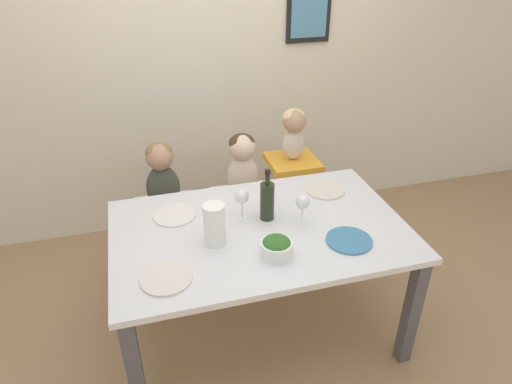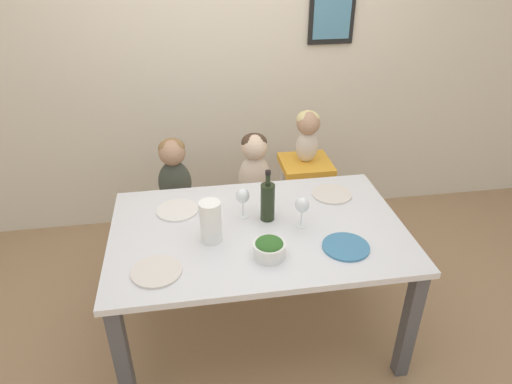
{
  "view_description": "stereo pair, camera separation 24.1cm",
  "coord_description": "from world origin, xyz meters",
  "px_view_note": "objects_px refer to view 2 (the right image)",
  "views": [
    {
      "loc": [
        -0.56,
        -1.93,
        2.14
      ],
      "look_at": [
        0.0,
        0.07,
        0.93
      ],
      "focal_mm": 32.0,
      "sensor_mm": 36.0,
      "label": 1
    },
    {
      "loc": [
        -0.33,
        -1.99,
        2.14
      ],
      "look_at": [
        0.0,
        0.07,
        0.93
      ],
      "focal_mm": 32.0,
      "sensor_mm": 36.0,
      "label": 2
    }
  ],
  "objects_px": {
    "chair_right_highchair": "(305,182)",
    "paper_towel_roll": "(211,222)",
    "wine_glass_near": "(302,205)",
    "dinner_plate_back_left": "(177,210)",
    "person_child_center": "(254,162)",
    "wine_bottle": "(268,201)",
    "dinner_plate_front_left": "(157,271)",
    "chair_far_left": "(178,212)",
    "salad_bowl_large": "(269,248)",
    "person_child_left": "(174,168)",
    "wine_glass_far": "(243,196)",
    "chair_far_center": "(255,205)",
    "dinner_plate_front_right": "(346,247)",
    "dinner_plate_back_right": "(332,194)",
    "person_baby_right": "(308,130)"
  },
  "relations": [
    {
      "from": "person_child_center",
      "to": "dinner_plate_front_left",
      "type": "relative_size",
      "value": 2.01
    },
    {
      "from": "person_child_left",
      "to": "salad_bowl_large",
      "type": "xyz_separation_m",
      "value": [
        0.46,
        -1.02,
        0.05
      ]
    },
    {
      "from": "chair_far_left",
      "to": "wine_bottle",
      "type": "distance_m",
      "value": 0.98
    },
    {
      "from": "chair_right_highchair",
      "to": "dinner_plate_back_right",
      "type": "bearing_deg",
      "value": -86.79
    },
    {
      "from": "chair_right_highchair",
      "to": "wine_glass_far",
      "type": "xyz_separation_m",
      "value": [
        -0.53,
        -0.65,
        0.31
      ]
    },
    {
      "from": "chair_far_center",
      "to": "wine_glass_far",
      "type": "height_order",
      "value": "wine_glass_far"
    },
    {
      "from": "person_child_center",
      "to": "salad_bowl_large",
      "type": "bearing_deg",
      "value": -94.9
    },
    {
      "from": "chair_right_highchair",
      "to": "paper_towel_roll",
      "type": "height_order",
      "value": "paper_towel_roll"
    },
    {
      "from": "wine_bottle",
      "to": "wine_glass_far",
      "type": "bearing_deg",
      "value": 161.43
    },
    {
      "from": "chair_right_highchair",
      "to": "dinner_plate_back_right",
      "type": "height_order",
      "value": "dinner_plate_back_right"
    },
    {
      "from": "person_baby_right",
      "to": "salad_bowl_large",
      "type": "xyz_separation_m",
      "value": [
        -0.45,
        -1.02,
        -0.16
      ]
    },
    {
      "from": "paper_towel_roll",
      "to": "chair_far_left",
      "type": "bearing_deg",
      "value": 102.83
    },
    {
      "from": "paper_towel_roll",
      "to": "dinner_plate_back_right",
      "type": "height_order",
      "value": "paper_towel_roll"
    },
    {
      "from": "wine_bottle",
      "to": "chair_far_left",
      "type": "bearing_deg",
      "value": 126.28
    },
    {
      "from": "paper_towel_roll",
      "to": "dinner_plate_back_right",
      "type": "bearing_deg",
      "value": 24.34
    },
    {
      "from": "dinner_plate_front_left",
      "to": "dinner_plate_front_right",
      "type": "relative_size",
      "value": 1.0
    },
    {
      "from": "paper_towel_roll",
      "to": "dinner_plate_back_left",
      "type": "height_order",
      "value": "paper_towel_roll"
    },
    {
      "from": "person_child_left",
      "to": "wine_glass_far",
      "type": "relative_size",
      "value": 2.69
    },
    {
      "from": "salad_bowl_large",
      "to": "dinner_plate_back_left",
      "type": "height_order",
      "value": "salad_bowl_large"
    },
    {
      "from": "dinner_plate_front_right",
      "to": "salad_bowl_large",
      "type": "bearing_deg",
      "value": -179.36
    },
    {
      "from": "wine_glass_far",
      "to": "dinner_plate_back_right",
      "type": "height_order",
      "value": "wine_glass_far"
    },
    {
      "from": "chair_far_center",
      "to": "dinner_plate_back_right",
      "type": "relative_size",
      "value": 2.02
    },
    {
      "from": "person_child_center",
      "to": "dinner_plate_back_left",
      "type": "height_order",
      "value": "person_child_center"
    },
    {
      "from": "person_child_center",
      "to": "dinner_plate_back_left",
      "type": "relative_size",
      "value": 2.01
    },
    {
      "from": "wine_glass_near",
      "to": "chair_far_left",
      "type": "bearing_deg",
      "value": 130.5
    },
    {
      "from": "paper_towel_roll",
      "to": "wine_glass_far",
      "type": "distance_m",
      "value": 0.27
    },
    {
      "from": "dinner_plate_back_right",
      "to": "wine_bottle",
      "type": "bearing_deg",
      "value": -155.79
    },
    {
      "from": "chair_right_highchair",
      "to": "person_child_left",
      "type": "xyz_separation_m",
      "value": [
        -0.91,
        0.0,
        0.18
      ]
    },
    {
      "from": "paper_towel_roll",
      "to": "salad_bowl_large",
      "type": "bearing_deg",
      "value": -34.02
    },
    {
      "from": "wine_glass_near",
      "to": "dinner_plate_back_left",
      "type": "height_order",
      "value": "wine_glass_near"
    },
    {
      "from": "wine_bottle",
      "to": "paper_towel_roll",
      "type": "relative_size",
      "value": 1.34
    },
    {
      "from": "person_child_center",
      "to": "dinner_plate_back_right",
      "type": "relative_size",
      "value": 2.01
    },
    {
      "from": "person_child_left",
      "to": "dinner_plate_front_left",
      "type": "xyz_separation_m",
      "value": [
        -0.08,
        -1.06,
        0.0
      ]
    },
    {
      "from": "chair_far_left",
      "to": "person_child_left",
      "type": "distance_m",
      "value": 0.35
    },
    {
      "from": "person_child_left",
      "to": "wine_glass_near",
      "type": "xyz_separation_m",
      "value": [
        0.68,
        -0.79,
        0.13
      ]
    },
    {
      "from": "chair_right_highchair",
      "to": "dinner_plate_back_right",
      "type": "distance_m",
      "value": 0.54
    },
    {
      "from": "wine_bottle",
      "to": "chair_right_highchair",
      "type": "bearing_deg",
      "value": 60.06
    },
    {
      "from": "paper_towel_roll",
      "to": "person_baby_right",
      "type": "bearing_deg",
      "value": 49.53
    },
    {
      "from": "salad_bowl_large",
      "to": "dinner_plate_back_right",
      "type": "distance_m",
      "value": 0.71
    },
    {
      "from": "dinner_plate_front_right",
      "to": "wine_bottle",
      "type": "bearing_deg",
      "value": 136.71
    },
    {
      "from": "wine_glass_far",
      "to": "dinner_plate_back_right",
      "type": "relative_size",
      "value": 0.75
    },
    {
      "from": "person_baby_right",
      "to": "dinner_plate_back_left",
      "type": "bearing_deg",
      "value": -148.77
    },
    {
      "from": "chair_far_left",
      "to": "dinner_plate_front_left",
      "type": "distance_m",
      "value": 1.12
    },
    {
      "from": "person_child_center",
      "to": "wine_bottle",
      "type": "distance_m",
      "value": 0.71
    },
    {
      "from": "dinner_plate_front_left",
      "to": "wine_bottle",
      "type": "bearing_deg",
      "value": 31.65
    },
    {
      "from": "chair_far_center",
      "to": "dinner_plate_front_left",
      "type": "distance_m",
      "value": 1.28
    },
    {
      "from": "chair_far_left",
      "to": "chair_far_center",
      "type": "distance_m",
      "value": 0.55
    },
    {
      "from": "person_child_left",
      "to": "wine_glass_far",
      "type": "bearing_deg",
      "value": -59.8
    },
    {
      "from": "wine_bottle",
      "to": "salad_bowl_large",
      "type": "xyz_separation_m",
      "value": [
        -0.05,
        -0.33,
        -0.07
      ]
    },
    {
      "from": "chair_far_center",
      "to": "dinner_plate_back_left",
      "type": "height_order",
      "value": "dinner_plate_back_left"
    }
  ]
}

